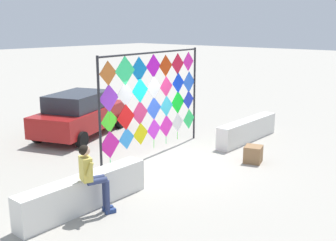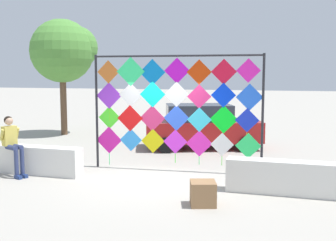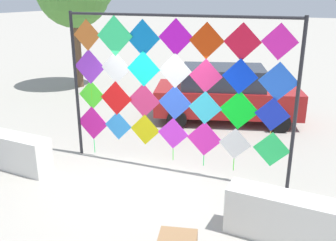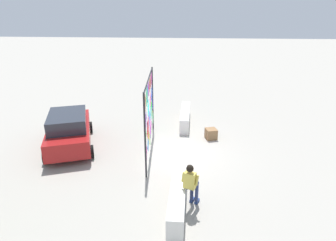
# 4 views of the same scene
# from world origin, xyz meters

# --- Properties ---
(ground) EXTENTS (120.00, 120.00, 0.00)m
(ground) POSITION_xyz_m (0.00, 0.00, 0.00)
(ground) COLOR #9E998E
(kite_display_rack) EXTENTS (4.79, 0.45, 3.29)m
(kite_display_rack) POSITION_xyz_m (0.25, 1.15, 1.93)
(kite_display_rack) COLOR #232328
(kite_display_rack) RESTS_ON ground
(parked_car) EXTENTS (4.54, 3.13, 1.62)m
(parked_car) POSITION_xyz_m (0.25, 4.86, 0.82)
(parked_car) COLOR maroon
(parked_car) RESTS_ON ground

